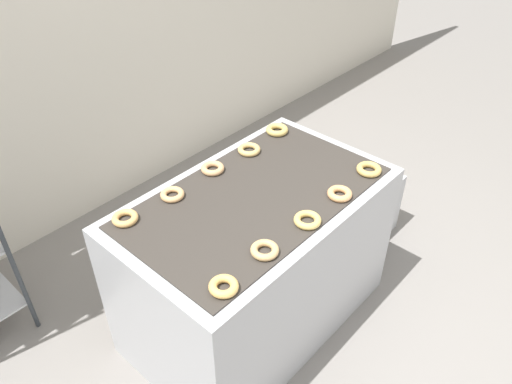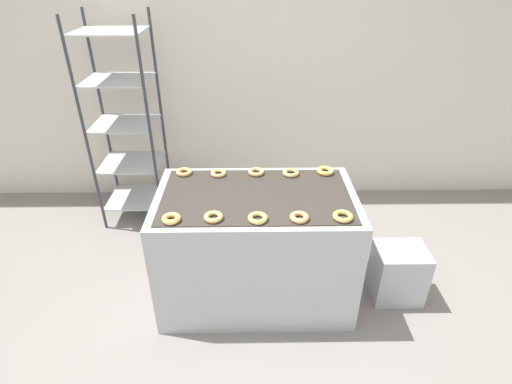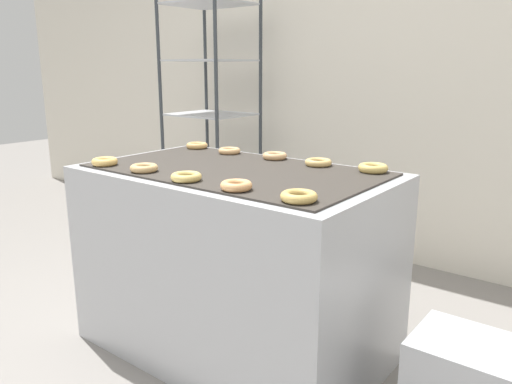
# 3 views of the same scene
# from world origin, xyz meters

# --- Properties ---
(ground_plane) EXTENTS (14.00, 14.00, 0.00)m
(ground_plane) POSITION_xyz_m (0.00, 0.00, 0.00)
(ground_plane) COLOR gray
(wall_back) EXTENTS (8.00, 0.05, 2.80)m
(wall_back) POSITION_xyz_m (0.00, 2.12, 1.40)
(wall_back) COLOR silver
(wall_back) RESTS_ON ground_plane
(fryer_machine) EXTENTS (1.30, 0.78, 0.83)m
(fryer_machine) POSITION_xyz_m (0.00, 0.64, 0.42)
(fryer_machine) COLOR #B7BABF
(fryer_machine) RESTS_ON ground_plane
(baking_rack_cart) EXTENTS (0.55, 0.49, 1.80)m
(baking_rack_cart) POSITION_xyz_m (-1.10, 1.70, 0.92)
(baking_rack_cart) COLOR #33383D
(baking_rack_cart) RESTS_ON ground_plane
(glaze_bin) EXTENTS (0.35, 0.29, 0.41)m
(glaze_bin) POSITION_xyz_m (1.01, 0.58, 0.21)
(glaze_bin) COLOR #B7BABF
(glaze_bin) RESTS_ON ground_plane
(donut_near_leftmost) EXTENTS (0.11, 0.11, 0.03)m
(donut_near_leftmost) POSITION_xyz_m (-0.49, 0.35, 0.85)
(donut_near_leftmost) COLOR #ECBA63
(donut_near_leftmost) RESTS_ON fryer_machine
(donut_near_left) EXTENTS (0.11, 0.11, 0.03)m
(donut_near_left) POSITION_xyz_m (-0.25, 0.37, 0.85)
(donut_near_left) COLOR tan
(donut_near_left) RESTS_ON fryer_machine
(donut_near_center) EXTENTS (0.12, 0.12, 0.03)m
(donut_near_center) POSITION_xyz_m (0.01, 0.35, 0.85)
(donut_near_center) COLOR #E1BE66
(donut_near_center) RESTS_ON fryer_machine
(donut_near_right) EXTENTS (0.11, 0.11, 0.03)m
(donut_near_right) POSITION_xyz_m (0.25, 0.36, 0.85)
(donut_near_right) COLOR #EDA96A
(donut_near_right) RESTS_ON fryer_machine
(donut_near_rightmost) EXTENTS (0.12, 0.12, 0.03)m
(donut_near_rightmost) POSITION_xyz_m (0.50, 0.36, 0.85)
(donut_near_rightmost) COLOR tan
(donut_near_rightmost) RESTS_ON fryer_machine
(donut_far_leftmost) EXTENTS (0.11, 0.11, 0.03)m
(donut_far_leftmost) POSITION_xyz_m (-0.50, 0.93, 0.85)
(donut_far_leftmost) COLOR #E2AE64
(donut_far_leftmost) RESTS_ON fryer_machine
(donut_far_left) EXTENTS (0.11, 0.11, 0.03)m
(donut_far_left) POSITION_xyz_m (-0.26, 0.91, 0.85)
(donut_far_left) COLOR #E4AC70
(donut_far_left) RESTS_ON fryer_machine
(donut_far_center) EXTENTS (0.11, 0.11, 0.03)m
(donut_far_center) POSITION_xyz_m (0.01, 0.93, 0.85)
(donut_far_center) COLOR tan
(donut_far_center) RESTS_ON fryer_machine
(donut_far_right) EXTENTS (0.12, 0.12, 0.03)m
(donut_far_right) POSITION_xyz_m (0.25, 0.91, 0.85)
(donut_far_right) COLOR #DDB469
(donut_far_right) RESTS_ON fryer_machine
(donut_far_rightmost) EXTENTS (0.12, 0.12, 0.03)m
(donut_far_rightmost) POSITION_xyz_m (0.49, 0.93, 0.85)
(donut_far_rightmost) COLOR #DAB862
(donut_far_rightmost) RESTS_ON fryer_machine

